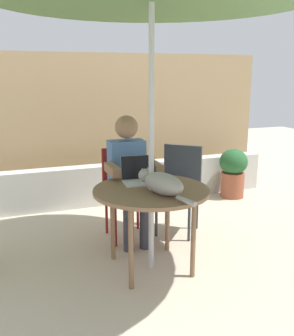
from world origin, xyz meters
name	(u,v)px	position (x,y,z in m)	size (l,w,h in m)	color
ground_plane	(151,267)	(0.00, 0.00, 0.00)	(14.00, 14.00, 0.00)	beige
fence_back	(89,124)	(0.00, 2.37, 0.94)	(5.04, 0.08, 1.88)	tan
planter_wall_low	(101,185)	(0.00, 1.78, 0.25)	(4.54, 0.20, 0.50)	beige
patio_table	(151,196)	(0.00, 0.00, 0.64)	(0.95, 0.95, 0.70)	brown
chair_occupied	(124,185)	(0.00, 0.76, 0.53)	(0.40, 0.40, 0.89)	maroon
chair_empty	(180,182)	(0.58, 0.68, 0.53)	(0.56, 0.56, 0.89)	#33383F
person_seated	(129,172)	(0.00, 0.60, 0.70)	(0.48, 0.48, 1.23)	#4C72A5
laptop	(140,174)	(-0.02, 0.24, 0.77)	(0.32, 0.28, 0.21)	silver
cat	(161,183)	(0.03, -0.15, 0.79)	(0.31, 0.64, 0.17)	gray
potted_plant_near_fence	(233,171)	(1.72, 1.46, 0.35)	(0.37, 0.37, 0.65)	#9E5138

